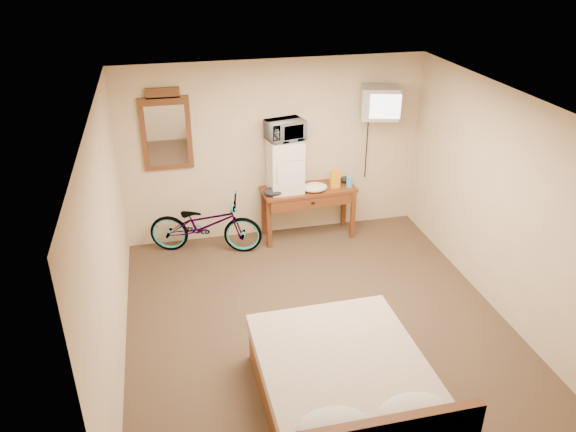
{
  "coord_description": "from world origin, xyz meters",
  "views": [
    {
      "loc": [
        -1.48,
        -4.88,
        3.92
      ],
      "look_at": [
        -0.2,
        0.63,
        1.08
      ],
      "focal_mm": 35.0,
      "sensor_mm": 36.0,
      "label": 1
    }
  ],
  "objects_px": {
    "bicycle": "(205,224)",
    "bed": "(348,393)",
    "blue_cup": "(349,182)",
    "microwave": "(285,130)",
    "crt_television": "(379,102)",
    "mini_fridge": "(285,165)",
    "desk": "(309,197)",
    "wall_mirror": "(166,131)"
  },
  "relations": [
    {
      "from": "desk",
      "to": "crt_television",
      "type": "relative_size",
      "value": 2.09
    },
    {
      "from": "blue_cup",
      "to": "bed",
      "type": "relative_size",
      "value": 0.08
    },
    {
      "from": "microwave",
      "to": "blue_cup",
      "type": "xyz_separation_m",
      "value": [
        0.9,
        -0.1,
        -0.79
      ]
    },
    {
      "from": "mini_fridge",
      "to": "crt_television",
      "type": "height_order",
      "value": "crt_television"
    },
    {
      "from": "mini_fridge",
      "to": "bed",
      "type": "height_order",
      "value": "mini_fridge"
    },
    {
      "from": "blue_cup",
      "to": "wall_mirror",
      "type": "height_order",
      "value": "wall_mirror"
    },
    {
      "from": "blue_cup",
      "to": "crt_television",
      "type": "height_order",
      "value": "crt_television"
    },
    {
      "from": "desk",
      "to": "bed",
      "type": "distance_m",
      "value": 3.44
    },
    {
      "from": "blue_cup",
      "to": "crt_television",
      "type": "bearing_deg",
      "value": 10.34
    },
    {
      "from": "wall_mirror",
      "to": "bicycle",
      "type": "bearing_deg",
      "value": -40.27
    },
    {
      "from": "blue_cup",
      "to": "crt_television",
      "type": "relative_size",
      "value": 0.24
    },
    {
      "from": "microwave",
      "to": "crt_television",
      "type": "xyz_separation_m",
      "value": [
        1.29,
        -0.03,
        0.3
      ]
    },
    {
      "from": "desk",
      "to": "mini_fridge",
      "type": "distance_m",
      "value": 0.59
    },
    {
      "from": "blue_cup",
      "to": "bicycle",
      "type": "relative_size",
      "value": 0.1
    },
    {
      "from": "microwave",
      "to": "crt_television",
      "type": "height_order",
      "value": "crt_television"
    },
    {
      "from": "desk",
      "to": "wall_mirror",
      "type": "height_order",
      "value": "wall_mirror"
    },
    {
      "from": "microwave",
      "to": "bicycle",
      "type": "height_order",
      "value": "microwave"
    },
    {
      "from": "crt_television",
      "to": "bicycle",
      "type": "xyz_separation_m",
      "value": [
        -2.43,
        -0.08,
        -1.51
      ]
    },
    {
      "from": "mini_fridge",
      "to": "bicycle",
      "type": "relative_size",
      "value": 0.48
    },
    {
      "from": "mini_fridge",
      "to": "bicycle",
      "type": "bearing_deg",
      "value": -174.25
    },
    {
      "from": "mini_fridge",
      "to": "bed",
      "type": "relative_size",
      "value": 0.37
    },
    {
      "from": "mini_fridge",
      "to": "bicycle",
      "type": "distance_m",
      "value": 1.35
    },
    {
      "from": "desk",
      "to": "bicycle",
      "type": "height_order",
      "value": "bicycle"
    },
    {
      "from": "bicycle",
      "to": "bed",
      "type": "relative_size",
      "value": 0.78
    },
    {
      "from": "bicycle",
      "to": "bed",
      "type": "bearing_deg",
      "value": -149.12
    },
    {
      "from": "blue_cup",
      "to": "mini_fridge",
      "type": "bearing_deg",
      "value": 173.38
    },
    {
      "from": "bed",
      "to": "blue_cup",
      "type": "bearing_deg",
      "value": 71.52
    },
    {
      "from": "wall_mirror",
      "to": "microwave",
      "type": "bearing_deg",
      "value": -8.1
    },
    {
      "from": "microwave",
      "to": "crt_television",
      "type": "distance_m",
      "value": 1.32
    },
    {
      "from": "crt_television",
      "to": "bed",
      "type": "distance_m",
      "value": 4.05
    },
    {
      "from": "desk",
      "to": "wall_mirror",
      "type": "relative_size",
      "value": 1.22
    },
    {
      "from": "bicycle",
      "to": "bed",
      "type": "distance_m",
      "value": 3.45
    },
    {
      "from": "bed",
      "to": "desk",
      "type": "bearing_deg",
      "value": 80.85
    },
    {
      "from": "microwave",
      "to": "blue_cup",
      "type": "bearing_deg",
      "value": -19.87
    },
    {
      "from": "blue_cup",
      "to": "crt_television",
      "type": "distance_m",
      "value": 1.16
    },
    {
      "from": "bicycle",
      "to": "bed",
      "type": "xyz_separation_m",
      "value": [
        0.92,
        -3.32,
        -0.11
      ]
    },
    {
      "from": "microwave",
      "to": "bed",
      "type": "height_order",
      "value": "microwave"
    },
    {
      "from": "mini_fridge",
      "to": "bed",
      "type": "distance_m",
      "value": 3.54
    },
    {
      "from": "blue_cup",
      "to": "wall_mirror",
      "type": "distance_m",
      "value": 2.58
    },
    {
      "from": "mini_fridge",
      "to": "bicycle",
      "type": "xyz_separation_m",
      "value": [
        -1.14,
        -0.11,
        -0.71
      ]
    },
    {
      "from": "desk",
      "to": "bicycle",
      "type": "bearing_deg",
      "value": -177.62
    },
    {
      "from": "crt_television",
      "to": "desk",
      "type": "bearing_deg",
      "value": -178.79
    }
  ]
}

